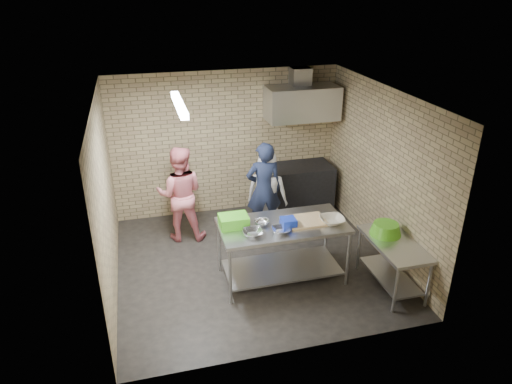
# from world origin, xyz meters

# --- Properties ---
(floor) EXTENTS (4.20, 4.20, 0.00)m
(floor) POSITION_xyz_m (0.00, 0.00, 0.00)
(floor) COLOR black
(floor) RESTS_ON ground
(ceiling) EXTENTS (4.20, 4.20, 0.00)m
(ceiling) POSITION_xyz_m (0.00, 0.00, 2.70)
(ceiling) COLOR black
(ceiling) RESTS_ON ground
(back_wall) EXTENTS (4.20, 0.06, 2.70)m
(back_wall) POSITION_xyz_m (0.00, 2.00, 1.35)
(back_wall) COLOR tan
(back_wall) RESTS_ON ground
(front_wall) EXTENTS (4.20, 0.06, 2.70)m
(front_wall) POSITION_xyz_m (0.00, -2.00, 1.35)
(front_wall) COLOR tan
(front_wall) RESTS_ON ground
(left_wall) EXTENTS (0.06, 4.00, 2.70)m
(left_wall) POSITION_xyz_m (-2.10, 0.00, 1.35)
(left_wall) COLOR tan
(left_wall) RESTS_ON ground
(right_wall) EXTENTS (0.06, 4.00, 2.70)m
(right_wall) POSITION_xyz_m (2.10, 0.00, 1.35)
(right_wall) COLOR tan
(right_wall) RESTS_ON ground
(prep_table) EXTENTS (1.85, 0.92, 0.92)m
(prep_table) POSITION_xyz_m (0.32, -0.49, 0.46)
(prep_table) COLOR #BABCC1
(prep_table) RESTS_ON floor
(side_counter) EXTENTS (0.60, 1.20, 0.75)m
(side_counter) POSITION_xyz_m (1.80, -1.10, 0.38)
(side_counter) COLOR silver
(side_counter) RESTS_ON floor
(stove) EXTENTS (1.20, 0.70, 0.90)m
(stove) POSITION_xyz_m (1.35, 1.65, 0.45)
(stove) COLOR black
(stove) RESTS_ON floor
(range_hood) EXTENTS (1.30, 0.60, 0.60)m
(range_hood) POSITION_xyz_m (1.35, 1.70, 2.10)
(range_hood) COLOR silver
(range_hood) RESTS_ON back_wall
(hood_duct) EXTENTS (0.35, 0.30, 0.30)m
(hood_duct) POSITION_xyz_m (1.35, 1.85, 2.55)
(hood_duct) COLOR #A5A8AD
(hood_duct) RESTS_ON back_wall
(wall_shelf) EXTENTS (0.80, 0.20, 0.04)m
(wall_shelf) POSITION_xyz_m (1.65, 1.89, 1.92)
(wall_shelf) COLOR #3F2B19
(wall_shelf) RESTS_ON back_wall
(fluorescent_fixture) EXTENTS (0.10, 1.25, 0.08)m
(fluorescent_fixture) POSITION_xyz_m (-1.00, 0.00, 2.64)
(fluorescent_fixture) COLOR white
(fluorescent_fixture) RESTS_ON ceiling
(green_crate) EXTENTS (0.41, 0.31, 0.16)m
(green_crate) POSITION_xyz_m (-0.38, -0.37, 1.01)
(green_crate) COLOR green
(green_crate) RESTS_ON prep_table
(blue_tub) EXTENTS (0.21, 0.21, 0.13)m
(blue_tub) POSITION_xyz_m (0.37, -0.59, 0.99)
(blue_tub) COLOR #1730AD
(blue_tub) RESTS_ON prep_table
(cutting_board) EXTENTS (0.56, 0.43, 0.03)m
(cutting_board) POSITION_xyz_m (0.67, -0.51, 0.94)
(cutting_board) COLOR #D5B27B
(cutting_board) RESTS_ON prep_table
(mixing_bowl_a) EXTENTS (0.30, 0.30, 0.07)m
(mixing_bowl_a) POSITION_xyz_m (-0.18, -0.69, 0.96)
(mixing_bowl_a) COLOR #B0B3B7
(mixing_bowl_a) RESTS_ON prep_table
(mixing_bowl_b) EXTENTS (0.23, 0.23, 0.07)m
(mixing_bowl_b) POSITION_xyz_m (0.02, -0.44, 0.96)
(mixing_bowl_b) COLOR silver
(mixing_bowl_b) RESTS_ON prep_table
(mixing_bowl_c) EXTENTS (0.28, 0.28, 0.07)m
(mixing_bowl_c) POSITION_xyz_m (0.22, -0.71, 0.96)
(mixing_bowl_c) COLOR silver
(mixing_bowl_c) RESTS_ON prep_table
(ceramic_bowl) EXTENTS (0.37, 0.37, 0.09)m
(ceramic_bowl) POSITION_xyz_m (1.02, -0.64, 0.97)
(ceramic_bowl) COLOR beige
(ceramic_bowl) RESTS_ON prep_table
(green_basin) EXTENTS (0.46, 0.46, 0.17)m
(green_basin) POSITION_xyz_m (1.78, -0.85, 0.83)
(green_basin) COLOR #59C626
(green_basin) RESTS_ON side_counter
(bottle_green) EXTENTS (0.06, 0.06, 0.15)m
(bottle_green) POSITION_xyz_m (1.80, 1.89, 2.02)
(bottle_green) COLOR green
(bottle_green) RESTS_ON wall_shelf
(man_navy) EXTENTS (0.64, 0.44, 1.69)m
(man_navy) POSITION_xyz_m (0.43, 0.92, 0.84)
(man_navy) COLOR black
(man_navy) RESTS_ON floor
(woman_pink) EXTENTS (0.92, 0.78, 1.67)m
(woman_pink) POSITION_xyz_m (-0.99, 1.11, 0.83)
(woman_pink) COLOR pink
(woman_pink) RESTS_ON floor
(woman_white) EXTENTS (0.85, 0.73, 1.46)m
(woman_white) POSITION_xyz_m (0.51, 1.02, 0.73)
(woman_white) COLOR silver
(woman_white) RESTS_ON floor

